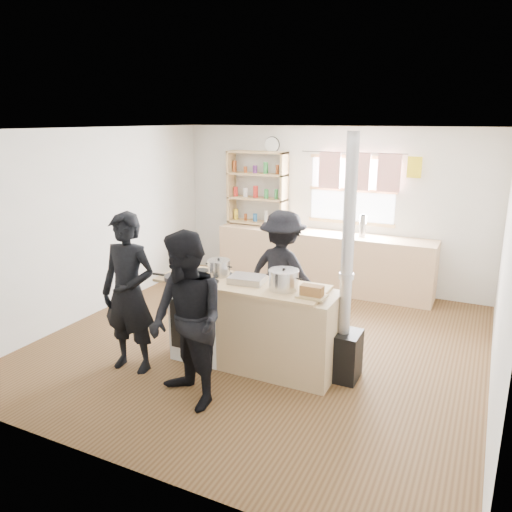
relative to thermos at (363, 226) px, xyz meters
The scene contains 14 objects.
ground 2.54m from the thermos, 105.18° to the right, with size 5.00×5.00×0.01m, color brown.
back_counter 0.86m from the thermos, behind, with size 3.40×0.55×0.90m, color tan.
shelving_unit 1.86m from the thermos, behind, with size 1.00×0.28×1.20m.
thermos is the anchor object (origin of this frame).
cooking_island 2.87m from the thermos, 99.38° to the right, with size 1.97×0.64×0.93m.
skillet_greens 3.23m from the thermos, 112.43° to the right, with size 0.35×0.35×0.05m.
roast_tray 2.81m from the thermos, 101.04° to the right, with size 0.40×0.31×0.07m.
stockpot_stove 2.83m from the thermos, 109.13° to the right, with size 0.25×0.25×0.20m.
stockpot_counter 2.80m from the thermos, 92.15° to the right, with size 0.31×0.31×0.23m.
bread_board 2.90m from the thermos, 85.43° to the right, with size 0.28×0.21×0.12m.
flue_heater 2.71m from the thermos, 79.33° to the right, with size 0.35×0.35×2.50m.
person_near_left 3.76m from the thermos, 115.12° to the right, with size 0.62×0.41×1.70m, color black.
person_near_right 3.79m from the thermos, 100.19° to the right, with size 0.81×0.63×1.66m, color black.
person_far 1.91m from the thermos, 105.94° to the right, with size 1.00×0.58×1.55m, color black.
Camera 1 is at (2.33, -5.02, 2.61)m, focal length 35.00 mm.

